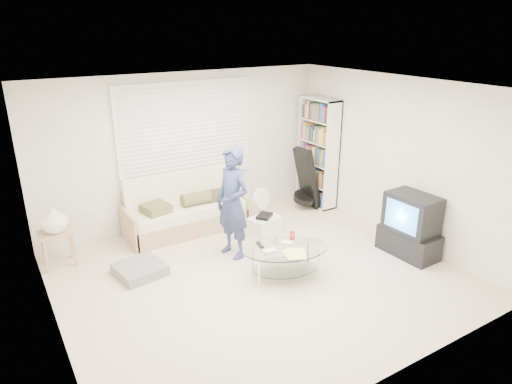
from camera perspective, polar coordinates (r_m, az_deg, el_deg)
ground at (r=6.27m, az=0.31°, el=-10.40°), size 5.00×5.00×0.00m
room_shell at (r=6.01m, az=-2.08°, el=5.15°), size 5.02×4.52×2.51m
window_blinds at (r=7.53m, az=-8.63°, el=7.43°), size 2.32×0.08×1.62m
futon_sofa at (r=7.53m, az=-8.80°, el=-2.49°), size 1.95×0.79×0.95m
grey_floor_pillow at (r=6.47m, az=-14.31°, el=-9.34°), size 0.68×0.68×0.13m
side_table at (r=6.80m, az=-23.93°, el=-3.40°), size 0.45×0.37×0.90m
bookshelf at (r=8.41m, az=7.72°, el=4.90°), size 0.31×0.83×1.98m
guitar_case at (r=8.29m, az=6.34°, el=1.19°), size 0.45×0.42×1.12m
floor_fan at (r=7.74m, az=0.61°, el=-1.22°), size 0.38×0.25×0.62m
storage_bin at (r=7.34m, az=1.06°, el=-4.18°), size 0.56×0.44×0.35m
tv_unit at (r=6.97m, az=18.72°, el=-4.05°), size 0.50×0.87×0.93m
coffee_table at (r=6.10m, az=3.60°, el=-7.69°), size 1.32×1.08×0.55m
standing_person at (r=6.45m, az=-2.94°, el=-1.40°), size 0.51×0.66×1.63m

